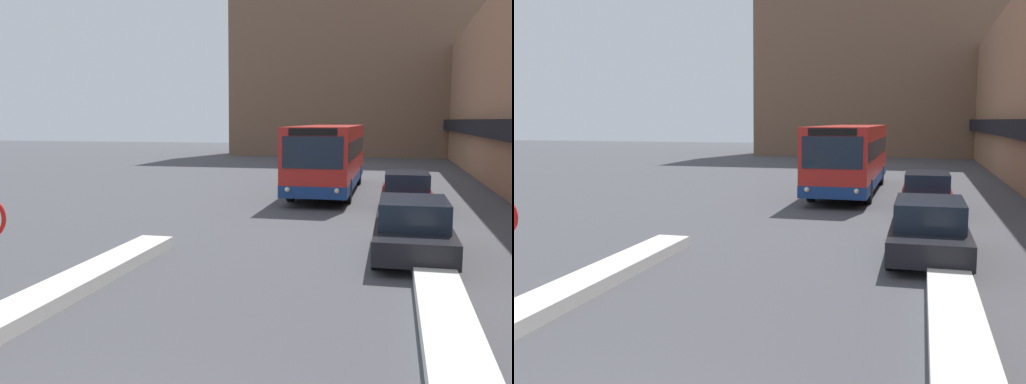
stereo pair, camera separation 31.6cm
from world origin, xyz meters
TOP-DOWN VIEW (x-y plane):
  - building_backdrop_far at (0.00, 53.74)m, footprint 26.00×8.00m
  - snow_bank_left at (-3.60, 6.05)m, footprint 0.90×8.49m
  - snow_bank_right at (3.60, 7.27)m, footprint 0.90×9.89m
  - city_bus at (-0.33, 23.35)m, footprint 2.70×11.85m
  - parked_car_front at (3.20, 10.64)m, footprint 1.94×4.50m
  - parked_car_middle at (3.20, 18.08)m, footprint 1.86×4.75m

SIDE VIEW (x-z plane):
  - snow_bank_left at x=-3.60m, z-range 0.00..0.28m
  - snow_bank_right at x=3.60m, z-range 0.00..0.31m
  - parked_car_front at x=3.20m, z-range 0.00..1.47m
  - parked_car_middle at x=3.20m, z-range 0.00..1.50m
  - city_bus at x=-0.33m, z-range 0.13..3.32m
  - building_backdrop_far at x=0.00m, z-range 0.00..19.85m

